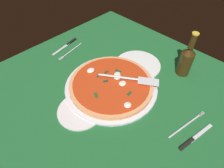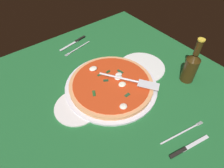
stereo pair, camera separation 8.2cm
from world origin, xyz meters
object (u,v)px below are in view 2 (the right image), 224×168
Objects in this scene: dinner_plate_left at (142,67)px; place_setting_far at (184,141)px; place_setting_near at (76,45)px; beer_bottle at (191,66)px; pizza at (112,84)px; dinner_plate_right at (77,107)px; pizza_server at (131,81)px.

place_setting_far is (17.15, 41.33, -0.15)cm from dinner_plate_left.
place_setting_near is 67.41cm from beer_bottle.
pizza reaches higher than dinner_plate_left.
beer_bottle reaches higher than pizza.
beer_bottle is (-11.67, 20.49, 8.56)cm from dinner_plate_left.
dinner_plate_right is at bearing 132.56° from place_setting_far.
place_setting_far is at bearing -38.27° from pizza_server.
pizza_server reaches higher than pizza.
dinner_plate_left is 1.03× the size of place_setting_far.
dinner_plate_left is 1.03× the size of beer_bottle.
place_setting_near is (17.52, -39.64, -0.15)cm from dinner_plate_left.
place_setting_far is at bearing 96.25° from pizza.
place_setting_far is (-4.38, 39.97, -2.01)cm from pizza.
dinner_plate_left is 21.65cm from pizza.
place_setting_near is at bearing -66.16° from dinner_plate_left.
pizza is 1.69× the size of beer_bottle.
pizza is at bearing -29.95° from beer_bottle.
dinner_plate_left is 44.75cm from place_setting_far.
pizza is (-20.06, -0.34, 1.86)cm from dinner_plate_right.
place_setting_near is at bearing 149.51° from pizza_server.
dinner_plate_left is 1.23× the size of dinner_plate_right.
pizza_server is (-6.91, 5.74, 2.62)cm from pizza.
beer_bottle is at bearing 150.05° from pizza.
dinner_plate_right is 0.84× the size of beer_bottle.
pizza_server reaches higher than dinner_plate_right.
pizza is 41.25cm from place_setting_near.
pizza_server is 1.06× the size of place_setting_far.
place_setting_near is at bearing -120.21° from dinner_plate_right.
pizza_server is (-26.96, 5.41, 4.48)cm from dinner_plate_right.
place_setting_near is (2.90, -46.74, -4.63)cm from pizza_server.
pizza reaches higher than place_setting_near.
dinner_plate_left is at bearing -177.66° from dinner_plate_right.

